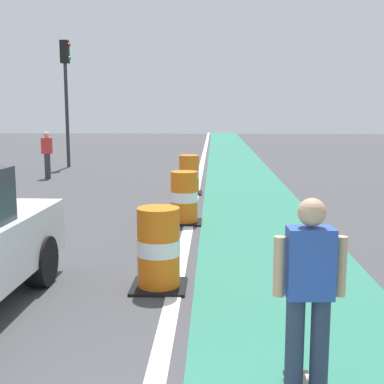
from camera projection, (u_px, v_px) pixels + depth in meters
The scene contains 8 objects.
bike_lane_strip at pixel (250, 197), 14.19m from camera, with size 2.50×80.00×0.01m, color #2D755B.
lane_divider_stripe at pixel (195, 197), 14.25m from camera, with size 0.20×80.00×0.01m, color silver.
skateboarder_on_lane at pixel (309, 296), 4.11m from camera, with size 0.57×0.81×1.69m.
traffic_barrel_front at pixel (159, 249), 6.92m from camera, with size 0.73×0.73×1.09m.
traffic_barrel_mid at pixel (184, 198), 10.92m from camera, with size 0.73×0.73×1.09m.
traffic_barrel_back at pixel (189, 175), 14.79m from camera, with size 0.73×0.73×1.09m.
traffic_light_corner at pixel (66, 81), 21.21m from camera, with size 0.41×0.32×5.10m.
pedestrian_crossing at pixel (47, 153), 18.01m from camera, with size 0.34×0.20×1.61m.
Camera 1 is at (1.40, -2.05, 2.35)m, focal length 49.10 mm.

